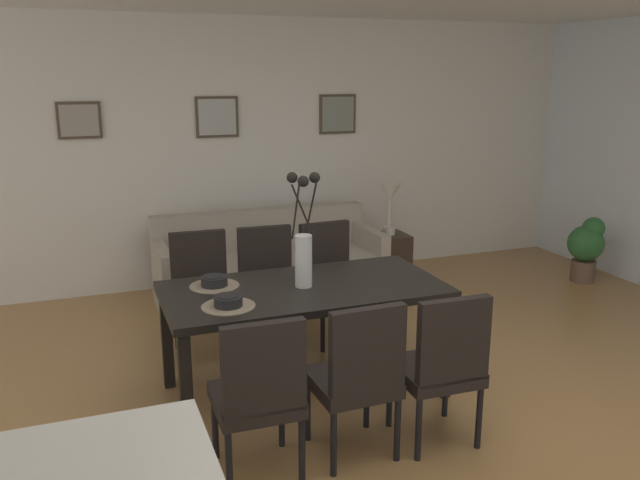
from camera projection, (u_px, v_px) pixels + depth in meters
name	position (u px, v px, depth m)	size (l,w,h in m)	color
ground_plane	(387.00, 431.00, 3.92)	(9.00, 9.00, 0.00)	#A87A47
back_wall_panel	(246.00, 152.00, 6.55)	(9.00, 0.10, 2.60)	silver
dining_table	(304.00, 298.00, 4.26)	(1.80, 0.90, 0.74)	black
dining_chair_near_left	(259.00, 390.00, 3.35)	(0.45, 0.45, 0.92)	black
dining_chair_near_right	(201.00, 288.00, 4.93)	(0.46, 0.46, 0.92)	black
dining_chair_far_left	(358.00, 373.00, 3.54)	(0.45, 0.45, 0.92)	black
dining_chair_far_right	(268.00, 281.00, 5.08)	(0.46, 0.46, 0.92)	black
dining_chair_mid_left	(442.00, 362.00, 3.67)	(0.45, 0.45, 0.92)	black
dining_chair_mid_right	(330.00, 275.00, 5.22)	(0.47, 0.47, 0.92)	black
centerpiece_vase	(303.00, 244.00, 4.17)	(0.21, 0.23, 0.73)	silver
placemat_near_left	(228.00, 306.00, 3.87)	(0.32, 0.32, 0.01)	#7F705B
bowl_near_left	(228.00, 300.00, 3.86)	(0.17, 0.17, 0.07)	black
placemat_near_right	(214.00, 286.00, 4.24)	(0.32, 0.32, 0.01)	#7F705B
bowl_near_right	(214.00, 280.00, 4.23)	(0.17, 0.17, 0.07)	black
sofa	(269.00, 270.00, 6.16)	(2.07, 0.84, 0.80)	#A89E8E
side_table	(388.00, 260.00, 6.55)	(0.36, 0.36, 0.52)	#33261E
table_lamp	(390.00, 197.00, 6.39)	(0.22, 0.22, 0.51)	beige
framed_picture_left	(79.00, 120.00, 5.87)	(0.38, 0.03, 0.33)	#473828
framed_picture_center	(217.00, 117.00, 6.29)	(0.41, 0.03, 0.39)	#473828
framed_picture_right	(338.00, 114.00, 6.71)	(0.39, 0.03, 0.40)	#473828
potted_plant	(586.00, 246.00, 6.63)	(0.36, 0.36, 0.67)	brown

